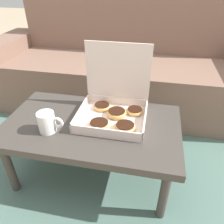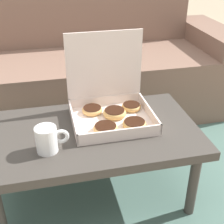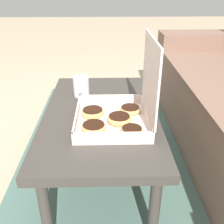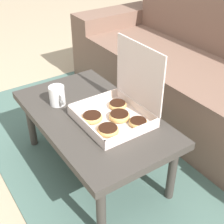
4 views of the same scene
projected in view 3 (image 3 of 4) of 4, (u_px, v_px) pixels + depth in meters
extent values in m
plane|color=tan|center=(125.00, 173.00, 1.44)|extent=(12.00, 12.00, 0.00)
cube|color=#4C6B60|center=(179.00, 171.00, 1.45)|extent=(2.39, 1.80, 0.01)
cube|color=#7A5B4C|center=(203.00, 66.00, 2.23)|extent=(0.24, 0.76, 0.56)
cube|color=#3D3833|center=(101.00, 115.00, 1.27)|extent=(0.93, 0.54, 0.04)
cylinder|color=#3D3833|center=(70.00, 112.00, 1.71)|extent=(0.04, 0.04, 0.34)
cylinder|color=#3D3833|center=(45.00, 210.00, 1.00)|extent=(0.04, 0.04, 0.34)
cylinder|color=#3D3833|center=(134.00, 111.00, 1.72)|extent=(0.04, 0.04, 0.34)
cylinder|color=#3D3833|center=(154.00, 208.00, 1.01)|extent=(0.04, 0.04, 0.34)
cube|color=silver|center=(112.00, 121.00, 1.17)|extent=(0.36, 0.32, 0.01)
cube|color=silver|center=(77.00, 116.00, 1.16)|extent=(0.36, 0.01, 0.05)
cube|color=silver|center=(147.00, 115.00, 1.16)|extent=(0.36, 0.01, 0.05)
cube|color=silver|center=(111.00, 99.00, 1.32)|extent=(0.01, 0.32, 0.05)
cube|color=silver|center=(113.00, 138.00, 1.01)|extent=(0.01, 0.32, 0.05)
cube|color=silver|center=(151.00, 77.00, 1.08)|extent=(0.36, 0.01, 0.32)
torus|color=tan|center=(93.00, 112.00, 1.20)|extent=(0.11, 0.11, 0.03)
cylinder|color=black|center=(93.00, 111.00, 1.20)|extent=(0.09, 0.09, 0.01)
torus|color=tan|center=(119.00, 119.00, 1.15)|extent=(0.11, 0.11, 0.03)
cylinder|color=black|center=(119.00, 117.00, 1.14)|extent=(0.09, 0.09, 0.02)
torus|color=tan|center=(94.00, 127.00, 1.09)|extent=(0.10, 0.10, 0.03)
cylinder|color=black|center=(94.00, 125.00, 1.09)|extent=(0.09, 0.09, 0.01)
torus|color=tan|center=(132.00, 131.00, 1.07)|extent=(0.09, 0.09, 0.03)
cylinder|color=black|center=(132.00, 129.00, 1.06)|extent=(0.08, 0.08, 0.01)
torus|color=tan|center=(130.00, 110.00, 1.23)|extent=(0.10, 0.10, 0.03)
cylinder|color=black|center=(130.00, 108.00, 1.23)|extent=(0.08, 0.08, 0.01)
cylinder|color=white|center=(81.00, 86.00, 1.41)|extent=(0.08, 0.08, 0.11)
torus|color=white|center=(80.00, 89.00, 1.36)|extent=(0.06, 0.02, 0.06)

